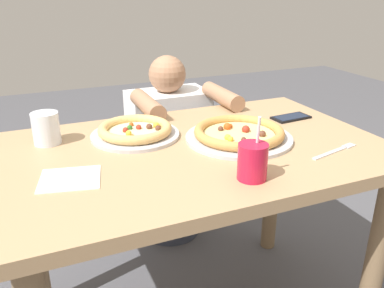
{
  "coord_description": "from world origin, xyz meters",
  "views": [
    {
      "loc": [
        -0.48,
        -1.1,
        1.25
      ],
      "look_at": [
        -0.03,
        -0.04,
        0.78
      ],
      "focal_mm": 37.53,
      "sensor_mm": 36.0,
      "label": 1
    }
  ],
  "objects": [
    {
      "name": "pizza_far",
      "position": [
        -0.16,
        0.16,
        0.77
      ],
      "size": [
        0.3,
        0.3,
        0.04
      ],
      "color": "#B7B7BC",
      "rests_on": "dining_table"
    },
    {
      "name": "water_cup_clear",
      "position": [
        -0.44,
        0.22,
        0.8
      ],
      "size": [
        0.09,
        0.09,
        0.11
      ],
      "color": "silver",
      "rests_on": "dining_table"
    },
    {
      "name": "drink_cup_colored",
      "position": [
        0.05,
        -0.27,
        0.8
      ],
      "size": [
        0.08,
        0.08,
        0.18
      ],
      "color": "red",
      "rests_on": "dining_table"
    },
    {
      "name": "paper_napkin",
      "position": [
        -0.41,
        -0.08,
        0.75
      ],
      "size": [
        0.19,
        0.17,
        0.0
      ],
      "primitive_type": "cube",
      "rotation": [
        0.0,
        0.0,
        -0.21
      ],
      "color": "white",
      "rests_on": "dining_table"
    },
    {
      "name": "dining_table",
      "position": [
        0.0,
        0.0,
        0.63
      ],
      "size": [
        1.24,
        0.79,
        0.75
      ],
      "color": "tan",
      "rests_on": "ground"
    },
    {
      "name": "diner_seated",
      "position": [
        0.13,
        0.63,
        0.42
      ],
      "size": [
        0.41,
        0.52,
        0.94
      ],
      "color": "#333847",
      "rests_on": "ground"
    },
    {
      "name": "fork",
      "position": [
        0.39,
        -0.21,
        0.75
      ],
      "size": [
        0.2,
        0.07,
        0.0
      ],
      "color": "silver",
      "rests_on": "dining_table"
    },
    {
      "name": "pizza_near",
      "position": [
        0.16,
        -0.0,
        0.77
      ],
      "size": [
        0.36,
        0.36,
        0.04
      ],
      "color": "#B7B7BC",
      "rests_on": "dining_table"
    },
    {
      "name": "cell_phone",
      "position": [
        0.46,
        0.12,
        0.75
      ],
      "size": [
        0.16,
        0.09,
        0.01
      ],
      "color": "black",
      "rests_on": "dining_table"
    }
  ]
}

